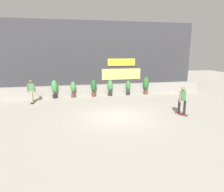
# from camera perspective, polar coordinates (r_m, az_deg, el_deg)

# --- Properties ---
(ground_plane) EXTENTS (48.00, 48.00, 0.00)m
(ground_plane) POSITION_cam_1_polar(r_m,az_deg,el_deg) (11.58, 1.50, -5.96)
(ground_plane) COLOR #A8A093
(planter_wall) EXTENTS (18.00, 0.40, 0.90)m
(planter_wall) POSITION_cam_1_polar(r_m,az_deg,el_deg) (17.18, -3.02, 1.79)
(planter_wall) COLOR gray
(planter_wall) RESTS_ON ground
(building_backdrop) EXTENTS (20.00, 2.08, 6.50)m
(building_backdrop) POSITION_cam_1_polar(r_m,az_deg,el_deg) (20.83, -4.79, 11.44)
(building_backdrop) COLOR #38383D
(building_backdrop) RESTS_ON ground
(potted_plant_0) EXTENTS (0.49, 0.49, 1.45)m
(potted_plant_0) POSITION_cam_1_polar(r_m,az_deg,el_deg) (16.54, -16.08, 2.23)
(potted_plant_0) COLOR black
(potted_plant_0) RESTS_ON ground
(potted_plant_1) EXTENTS (0.41, 0.41, 1.30)m
(potted_plant_1) POSITION_cam_1_polar(r_m,az_deg,el_deg) (16.50, -10.99, 2.07)
(potted_plant_1) COLOR brown
(potted_plant_1) RESTS_ON ground
(potted_plant_2) EXTENTS (0.47, 0.47, 1.42)m
(potted_plant_2) POSITION_cam_1_polar(r_m,az_deg,el_deg) (16.58, -5.26, 2.63)
(potted_plant_2) COLOR brown
(potted_plant_2) RESTS_ON ground
(potted_plant_3) EXTENTS (0.44, 0.44, 1.36)m
(potted_plant_3) POSITION_cam_1_polar(r_m,az_deg,el_deg) (16.80, -0.54, 2.66)
(potted_plant_3) COLOR #2D2823
(potted_plant_3) RESTS_ON ground
(potted_plant_4) EXTENTS (0.39, 0.39, 1.24)m
(potted_plant_4) POSITION_cam_1_polar(r_m,az_deg,el_deg) (17.18, 4.60, 2.52)
(potted_plant_4) COLOR #2D2823
(potted_plant_4) RESTS_ON ground
(potted_plant_5) EXTENTS (0.51, 0.51, 1.49)m
(potted_plant_5) POSITION_cam_1_polar(r_m,az_deg,el_deg) (17.66, 9.64, 3.29)
(potted_plant_5) COLOR brown
(potted_plant_5) RESTS_ON ground
(skater_foreground) EXTENTS (0.52, 0.81, 1.70)m
(skater_foreground) POSITION_cam_1_polar(r_m,az_deg,el_deg) (12.37, 19.41, -0.94)
(skater_foreground) COLOR maroon
(skater_foreground) RESTS_ON ground
(skater_far_left) EXTENTS (0.56, 0.82, 1.70)m
(skater_far_left) POSITION_cam_1_polar(r_m,az_deg,el_deg) (15.50, -21.96, 1.51)
(skater_far_left) COLOR black
(skater_far_left) RESTS_ON ground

